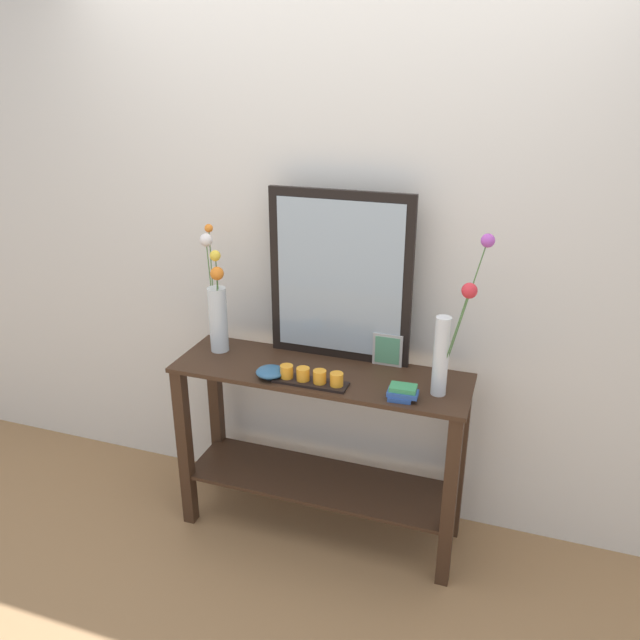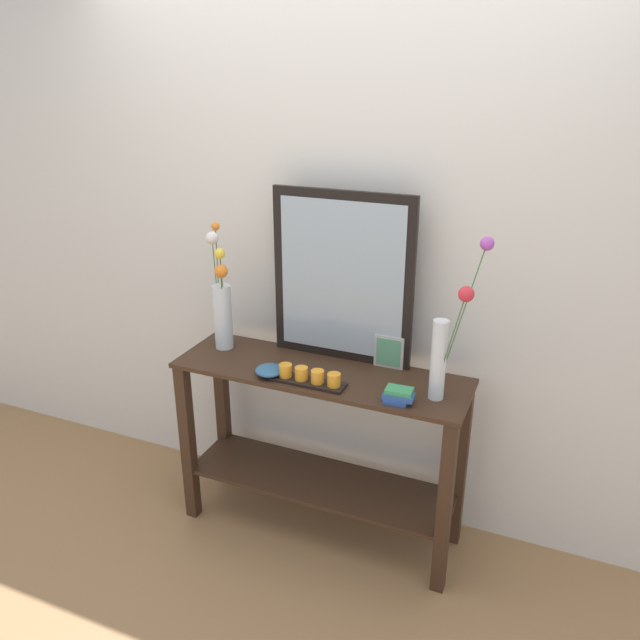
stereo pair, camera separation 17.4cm
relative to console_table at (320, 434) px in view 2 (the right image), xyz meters
The scene contains 10 objects.
ground_plane 0.53m from the console_table, ahead, with size 7.00×6.00×0.02m, color #997047.
wall_back 0.89m from the console_table, 90.00° to the left, with size 6.40×0.08×2.70m, color silver.
console_table is the anchor object (origin of this frame).
mirror_leaning 0.72m from the console_table, 78.66° to the left, with size 0.64×0.03×0.76m.
tall_vase_left 0.75m from the console_table, behind, with size 0.15×0.18×0.58m.
vase_right 0.79m from the console_table, ahead, with size 0.19×0.17×0.66m.
candle_tray 0.37m from the console_table, 88.32° to the right, with size 0.32×0.09×0.07m.
picture_frame_small 0.50m from the console_table, 30.06° to the left, with size 0.13×0.01×0.15m.
decorative_bowl 0.41m from the console_table, 145.20° to the right, with size 0.12×0.12×0.05m.
book_stack 0.54m from the console_table, 18.23° to the right, with size 0.12×0.09×0.06m.
Camera 2 is at (0.96, -2.26, 2.09)m, focal length 35.21 mm.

